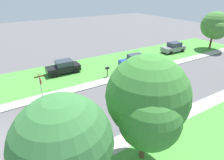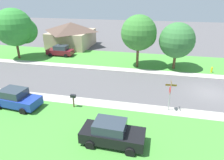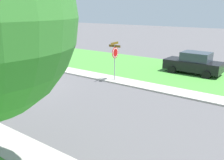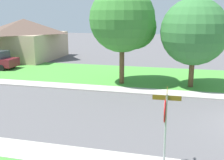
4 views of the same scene
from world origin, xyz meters
name	(u,v)px [view 4 (image 4 of 4)]	position (x,y,z in m)	size (l,w,h in m)	color
sidewalk_east	(66,86)	(4.70, 12.00, 0.05)	(1.40, 56.00, 0.10)	#ADA89E
lawn_east	(87,73)	(9.40, 12.00, 0.04)	(8.00, 56.00, 0.08)	#479338
stop_sign_far_corner	(165,116)	(-4.55, 4.41, 1.89)	(0.92, 0.92, 2.77)	#9E9EA3
tree_sidewalk_mid	(196,34)	(6.92, 3.10, 3.79)	(4.92, 4.58, 6.23)	brown
tree_sidewalk_near	(125,21)	(6.72, 8.06, 4.59)	(5.05, 4.70, 7.10)	brown
house_right_setback	(25,38)	(15.65, 21.77, 2.38)	(9.01, 7.81, 4.60)	tan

